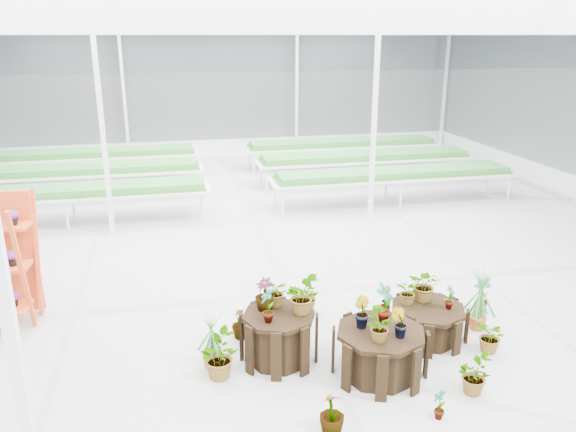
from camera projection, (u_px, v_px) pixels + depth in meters
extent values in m
plane|color=gray|center=(283.00, 301.00, 9.29)|extent=(24.00, 24.00, 0.00)
cylinder|color=black|center=(279.00, 337.00, 7.51)|extent=(1.24, 1.24, 0.69)
cylinder|color=black|center=(379.00, 352.00, 7.21)|extent=(1.50, 1.50, 0.63)
cylinder|color=black|center=(427.00, 322.00, 8.08)|extent=(1.46, 1.46, 0.50)
imported|color=#337534|center=(264.00, 294.00, 7.46)|extent=(0.35, 0.35, 0.45)
imported|color=#337534|center=(300.00, 295.00, 7.37)|extent=(0.49, 0.53, 0.50)
imported|color=#337534|center=(276.00, 293.00, 7.56)|extent=(0.32, 0.37, 0.40)
imported|color=#337534|center=(268.00, 305.00, 7.14)|extent=(0.19, 0.26, 0.47)
imported|color=#337534|center=(361.00, 312.00, 7.15)|extent=(0.22, 0.25, 0.41)
imported|color=#337534|center=(399.00, 323.00, 6.92)|extent=(0.26, 0.26, 0.37)
imported|color=#337534|center=(384.00, 303.00, 7.22)|extent=(0.36, 0.33, 0.56)
imported|color=#337534|center=(378.00, 327.00, 6.82)|extent=(0.45, 0.45, 0.38)
imported|color=#337534|center=(409.00, 292.00, 8.04)|extent=(0.41, 0.42, 0.37)
imported|color=#337534|center=(450.00, 297.00, 7.89)|extent=(0.24, 0.24, 0.38)
imported|color=#337534|center=(425.00, 285.00, 8.11)|extent=(0.60, 0.59, 0.51)
imported|color=#337534|center=(217.00, 356.00, 7.14)|extent=(0.59, 0.65, 0.60)
imported|color=#337534|center=(241.00, 322.00, 8.10)|extent=(0.38, 0.38, 0.49)
imported|color=#337534|center=(332.00, 413.00, 6.14)|extent=(0.33, 0.33, 0.51)
imported|color=#337534|center=(440.00, 404.00, 6.39)|extent=(0.21, 0.24, 0.38)
imported|color=#337534|center=(473.00, 375.00, 6.85)|extent=(0.52, 0.55, 0.49)
imported|color=#337534|center=(491.00, 337.00, 7.72)|extent=(0.42, 0.47, 0.48)
imported|color=#337534|center=(482.00, 294.00, 8.90)|extent=(0.25, 0.33, 0.57)
imported|color=#337534|center=(385.00, 300.00, 8.82)|extent=(0.28, 0.30, 0.47)
imported|color=#337534|center=(304.00, 296.00, 8.82)|extent=(0.53, 0.58, 0.58)
imported|color=#337534|center=(269.00, 311.00, 8.32)|extent=(0.40, 0.40, 0.58)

